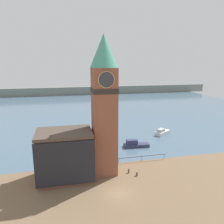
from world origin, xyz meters
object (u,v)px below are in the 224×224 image
at_px(clock_tower, 104,103).
at_px(boat_far, 162,132).
at_px(pier_building, 65,155).
at_px(mooring_bollard_far, 137,174).
at_px(boat_near, 135,144).
at_px(mooring_bollard_near, 129,171).

relative_size(clock_tower, boat_far, 4.68).
height_order(pier_building, mooring_bollard_far, pier_building).
bearing_deg(boat_far, mooring_bollard_far, -156.92).
bearing_deg(clock_tower, boat_far, 41.70).
xyz_separation_m(clock_tower, pier_building, (-7.12, -0.63, -8.79)).
height_order(boat_near, boat_far, boat_far).
xyz_separation_m(mooring_bollard_near, mooring_bollard_far, (1.14, -1.32, -0.06)).
xyz_separation_m(boat_near, mooring_bollard_far, (-4.11, -13.37, -0.25)).
relative_size(mooring_bollard_near, mooring_bollard_far, 1.14).
height_order(boat_far, mooring_bollard_far, boat_far).
distance_m(boat_far, mooring_bollard_far, 25.25).
bearing_deg(pier_building, boat_far, 34.24).
relative_size(clock_tower, boat_near, 3.90).
bearing_deg(boat_near, mooring_bollard_far, -101.45).
relative_size(boat_near, boat_far, 1.20).
distance_m(boat_near, boat_far, 12.76).
height_order(boat_near, mooring_bollard_far, boat_near).
relative_size(pier_building, boat_far, 1.81).
bearing_deg(boat_far, boat_near, -177.12).
relative_size(boat_near, mooring_bollard_near, 7.38).
xyz_separation_m(boat_near, mooring_bollard_near, (-5.25, -12.05, -0.19)).
xyz_separation_m(boat_far, mooring_bollard_far, (-14.63, -20.58, -0.28)).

